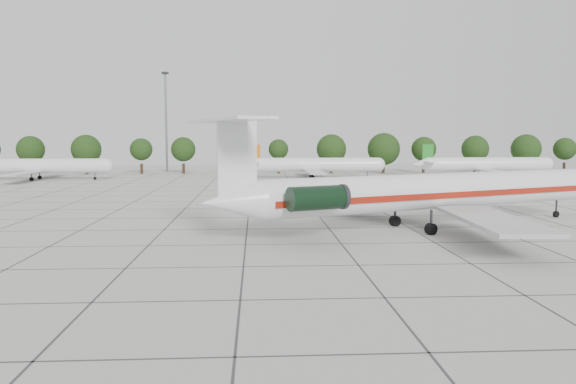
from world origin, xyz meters
name	(u,v)px	position (x,y,z in m)	size (l,w,h in m)	color
ground	(329,228)	(0.00, 0.00, 0.00)	(260.00, 260.00, 0.00)	#B8B8B0
apron_joints	(313,209)	(0.00, 15.00, 0.01)	(170.00, 170.00, 0.02)	#383838
main_airliner	(418,192)	(8.45, -1.31, 3.70)	(43.08, 32.50, 10.48)	silver
bg_airliner_b	(39,166)	(-52.35, 65.77, 2.91)	(28.24, 27.20, 7.40)	silver
bg_airliner_c	(316,165)	(5.89, 67.56, 2.91)	(28.24, 27.20, 7.40)	silver
bg_airliner_d	(486,164)	(44.08, 67.96, 2.91)	(28.24, 27.20, 7.40)	silver
tree_line	(237,149)	(-11.68, 85.00, 5.98)	(249.86, 8.44, 10.22)	#332114
floodlight_mast	(166,116)	(-30.00, 92.00, 14.28)	(1.60, 1.60, 25.45)	slate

